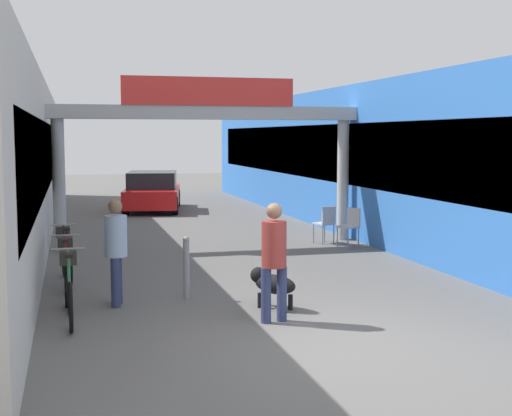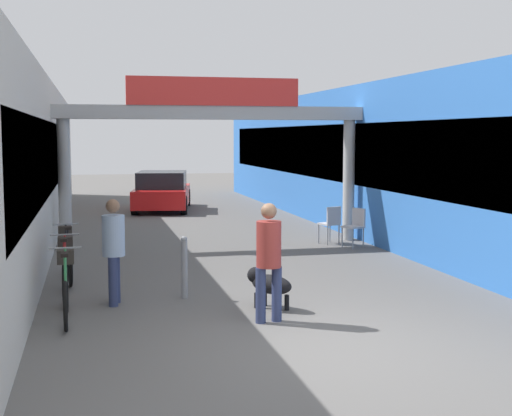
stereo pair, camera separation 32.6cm
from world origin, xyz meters
The scene contains 13 objects.
ground_plane centered at (0.00, 0.00, 0.00)m, with size 80.00×80.00×0.00m, color #605E5B.
storefront_right centered at (5.09, 11.00, 1.90)m, with size 3.00×26.00×3.80m.
arcade_sign_gateway centered at (0.00, 8.39, 2.71)m, with size 7.40×0.47×3.87m.
pedestrian_with_dog centered at (-0.44, 1.32, 0.94)m, with size 0.40×0.39×1.64m.
pedestrian_companion centered at (-2.46, 2.84, 0.91)m, with size 0.40×0.40×1.60m.
dog_on_leash centered at (-0.26, 2.08, 0.37)m, with size 0.69×0.80×0.59m.
bicycle_green_nearest centered at (-3.15, 2.08, 0.44)m, with size 0.46×1.69×0.98m.
bicycle_red_second centered at (-3.20, 3.51, 0.44)m, with size 0.46×1.69×0.98m.
bicycle_black_third centered at (-3.21, 4.92, 0.44)m, with size 0.46×1.69×0.98m.
bollard_post_metal centered at (-1.38, 3.03, 0.50)m, with size 0.10×0.10×0.99m.
cafe_chair_aluminium_nearer centered at (3.11, 7.30, 0.54)m, with size 0.53×0.53×0.89m.
cafe_chair_aluminium_farther centered at (2.72, 7.86, 0.54)m, with size 0.51×0.51×0.89m.
parked_car_red centered at (-0.40, 16.48, 0.64)m, with size 2.40×4.24×1.33m.
Camera 1 is at (-3.09, -7.87, 2.55)m, focal length 50.00 mm.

